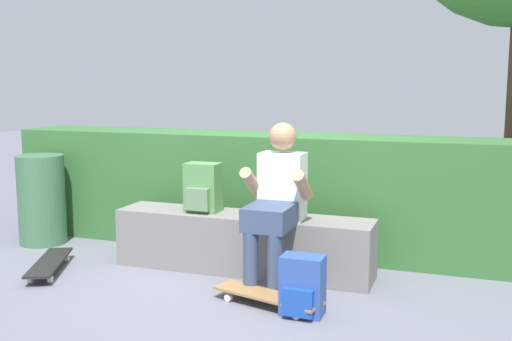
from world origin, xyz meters
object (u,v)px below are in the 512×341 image
object	(u,v)px
skateboard_beside_bench	(49,263)
backpack_on_bench	(203,188)
person_skater	(277,198)
skateboard_near_person	(267,296)
trash_bin	(42,199)
bench_main	(243,243)
backpack_on_ground	(302,287)

from	to	relation	value
skateboard_beside_bench	backpack_on_bench	world-z (taller)	backpack_on_bench
person_skater	backpack_on_bench	size ratio (longest dim) A/B	3.05
skateboard_near_person	skateboard_beside_bench	xyz separation A→B (m)	(-1.91, 0.13, 0.00)
person_skater	trash_bin	size ratio (longest dim) A/B	1.45
bench_main	backpack_on_bench	distance (m)	0.55
skateboard_near_person	backpack_on_ground	distance (m)	0.29
person_skater	trash_bin	bearing A→B (deg)	171.35
bench_main	person_skater	distance (m)	0.59
backpack_on_ground	backpack_on_bench	bearing A→B (deg)	145.20
bench_main	person_skater	xyz separation A→B (m)	(0.35, -0.21, 0.43)
bench_main	person_skater	world-z (taller)	person_skater
trash_bin	skateboard_beside_bench	bearing A→B (deg)	-48.23
person_skater	skateboard_beside_bench	world-z (taller)	person_skater
skateboard_near_person	backpack_on_ground	bearing A→B (deg)	-12.91
person_skater	skateboard_near_person	xyz separation A→B (m)	(0.09, -0.47, -0.59)
skateboard_beside_bench	trash_bin	bearing A→B (deg)	131.77
trash_bin	backpack_on_ground	bearing A→B (deg)	-17.84
bench_main	skateboard_beside_bench	bearing A→B (deg)	-159.34
skateboard_near_person	trash_bin	size ratio (longest dim) A/B	0.98
person_skater	skateboard_near_person	distance (m)	0.76
skateboard_beside_bench	trash_bin	world-z (taller)	trash_bin
skateboard_near_person	backpack_on_ground	xyz separation A→B (m)	(0.26, -0.06, 0.12)
backpack_on_bench	backpack_on_ground	world-z (taller)	backpack_on_bench
person_skater	trash_bin	distance (m)	2.50
backpack_on_ground	skateboard_near_person	bearing A→B (deg)	167.09
bench_main	person_skater	bearing A→B (deg)	-30.64
skateboard_near_person	backpack_on_bench	size ratio (longest dim) A/B	2.06
bench_main	backpack_on_ground	size ratio (longest dim) A/B	5.28
backpack_on_ground	bench_main	bearing A→B (deg)	133.59
skateboard_beside_bench	backpack_on_ground	size ratio (longest dim) A/B	2.03
person_skater	skateboard_near_person	world-z (taller)	person_skater
person_skater	skateboard_beside_bench	distance (m)	1.94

